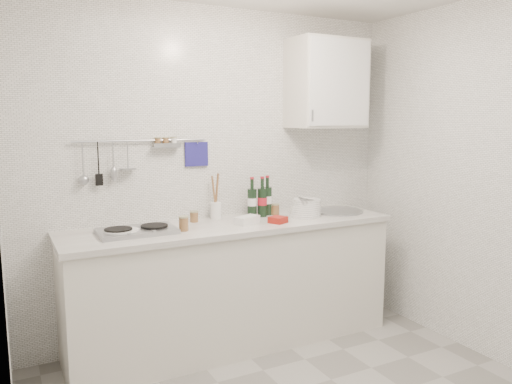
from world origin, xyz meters
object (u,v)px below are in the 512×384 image
wall_cabinet (327,84)px  wine_bottles (261,196)px  plate_stack_sink (305,208)px  utensil_crock (216,208)px  plate_stack_hob (120,233)px

wall_cabinet → wine_bottles: (-0.59, 0.02, -0.87)m
plate_stack_sink → utensil_crock: size_ratio=0.85×
plate_stack_sink → wine_bottles: (-0.32, 0.14, 0.09)m
plate_stack_hob → utensil_crock: 0.80m
wall_cabinet → utensil_crock: (-0.94, 0.09, -0.95)m
wall_cabinet → plate_stack_sink: 1.01m
plate_stack_sink → wine_bottles: 0.36m
wall_cabinet → plate_stack_hob: wall_cabinet is taller
wall_cabinet → utensil_crock: bearing=174.5°
plate_stack_hob → plate_stack_sink: size_ratio=0.83×
plate_stack_hob → utensil_crock: (0.77, 0.22, 0.06)m
plate_stack_sink → wine_bottles: bearing=156.4°
utensil_crock → plate_stack_hob: bearing=-164.0°
wall_cabinet → utensil_crock: wall_cabinet is taller
plate_stack_sink → wine_bottles: wine_bottles is taller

